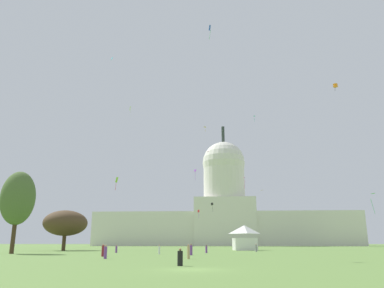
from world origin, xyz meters
name	(u,v)px	position (x,y,z in m)	size (l,w,h in m)	color
ground_plane	(192,270)	(0.00, 0.00, 0.00)	(800.00, 800.00, 0.00)	olive
capitol_building	(225,213)	(4.88, 185.34, 17.88)	(144.61, 24.82, 68.54)	silver
event_tent	(245,238)	(8.20, 68.67, 3.05)	(6.44, 5.89, 6.11)	white
tree_west_near	(66,223)	(-35.84, 62.88, 6.49)	(14.41, 14.55, 9.60)	#4C3823
tree_west_far	(18,198)	(-34.21, 36.63, 9.62)	(7.33, 6.52, 14.50)	#42301E
person_purple_near_tree_east	(116,249)	(-17.68, 44.09, 0.67)	(0.47, 0.47, 1.47)	#703D93
person_tan_back_center	(188,252)	(-1.72, 17.89, 0.80)	(0.41, 0.41, 1.71)	tan
person_purple_front_right	(105,252)	(-11.86, 17.79, 0.77)	(0.48, 0.48, 1.67)	#703D93
person_purple_near_tent	(191,250)	(-2.44, 31.58, 0.78)	(0.60, 0.60, 1.72)	#703D93
person_purple_edge_east	(206,249)	(-0.51, 43.99, 0.67)	(0.49, 0.49, 1.48)	#703D93
person_white_back_left	(159,250)	(-8.16, 36.13, 0.73)	(0.45, 0.45, 1.55)	silver
person_maroon_mid_left	(103,251)	(-14.43, 25.08, 0.81)	(0.50, 0.50, 1.74)	maroon
person_black_mid_right	(180,258)	(-1.32, 4.38, 0.65)	(0.65, 0.65, 1.45)	black
person_grey_front_left	(256,248)	(9.64, 54.13, 0.74)	(0.48, 0.48, 1.62)	gray
kite_blue_high	(210,29)	(0.36, 60.13, 56.84)	(0.61, 0.94, 4.28)	blue
kite_cyan_high	(112,58)	(-30.72, 75.86, 57.70)	(0.67, 0.74, 0.85)	#33BCDB
kite_red_low	(199,212)	(-6.10, 118.66, 13.41)	(0.69, 0.54, 3.12)	red
kite_black_mid	(212,205)	(-1.57, 158.40, 19.88)	(1.17, 0.50, 4.74)	black
kite_turquoise_high	(255,117)	(18.06, 125.89, 54.31)	(1.10, 1.26, 2.45)	teal
kite_pink_high	(209,152)	(-1.90, 119.04, 37.17)	(1.31, 1.10, 0.31)	pink
kite_gold_high	(206,128)	(-3.74, 139.26, 54.04)	(1.51, 1.62, 2.35)	gold
kite_green_low	(371,197)	(35.52, 57.07, 11.63)	(0.98, 1.46, 4.14)	green
kite_white_high	(130,109)	(-25.31, 80.46, 42.33)	(0.68, 0.24, 3.38)	white
kite_magenta_mid	(245,179)	(12.25, 117.80, 25.90)	(0.71, 1.68, 4.19)	#D1339E
kite_yellow_mid	(261,191)	(22.80, 158.30, 26.65)	(1.60, 1.43, 0.15)	yellow
kite_orange_high	(335,86)	(35.74, 73.24, 45.29)	(1.36, 1.36, 2.30)	orange
kite_violet_mid	(195,172)	(-6.50, 104.25, 26.54)	(0.94, 0.83, 4.02)	purple
kite_lime_mid	(117,181)	(-25.08, 68.20, 17.71)	(0.74, 0.67, 3.49)	#8CD133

